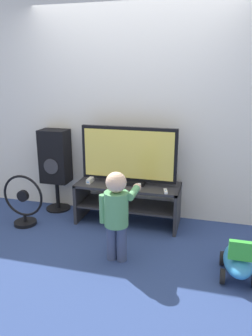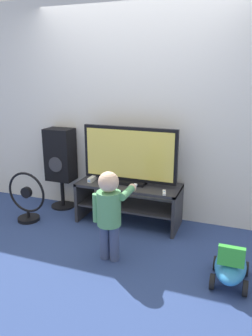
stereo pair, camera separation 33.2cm
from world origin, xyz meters
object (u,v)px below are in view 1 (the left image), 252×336
television (129,156)px  game_console (91,180)px  remote_primary (166,191)px  speaker_tower (55,159)px  floor_fan (24,203)px  child (117,209)px  ride_on_toy (239,260)px

television → game_console: television is taller
remote_primary → speaker_tower: bearing=168.2°
game_console → speaker_tower: 0.61m
game_console → floor_fan: size_ratio=0.31×
child → speaker_tower: 1.47m
child → game_console: bearing=125.8°
child → ride_on_toy: 1.17m
floor_fan → ride_on_toy: 2.43m
television → ride_on_toy: television is taller
television → child: (0.11, -0.84, -0.30)m
remote_primary → floor_fan: (-1.63, -0.22, -0.23)m
speaker_tower → floor_fan: (-0.17, -0.52, -0.42)m
speaker_tower → ride_on_toy: bearing=-23.2°
game_console → floor_fan: bearing=-155.1°
remote_primary → ride_on_toy: (0.75, -0.64, -0.34)m
speaker_tower → remote_primary: bearing=-11.8°
television → child: 0.90m
ride_on_toy → remote_primary: bearing=139.5°
floor_fan → speaker_tower: bearing=71.9°
television → game_console: 0.55m
television → speaker_tower: 1.01m
remote_primary → game_console: bearing=172.8°
speaker_tower → child: bearing=-41.0°
child → ride_on_toy: (1.11, 0.01, -0.36)m
game_console → ride_on_toy: size_ratio=0.35×
remote_primary → ride_on_toy: remote_primary is taller
speaker_tower → ride_on_toy: size_ratio=1.99×
game_console → ride_on_toy: 1.87m
remote_primary → ride_on_toy: bearing=-40.5°
remote_primary → speaker_tower: 1.51m
child → ride_on_toy: size_ratio=1.66×
remote_primary → floor_fan: floor_fan is taller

